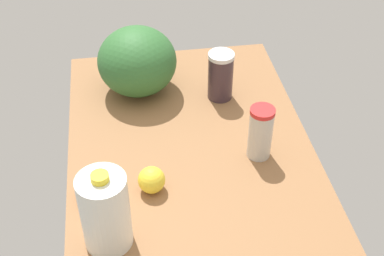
{
  "coord_description": "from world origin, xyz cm",
  "views": [
    {
      "loc": [
        120.6,
        -18.56,
        114.85
      ],
      "look_at": [
        0.0,
        0.0,
        13.0
      ],
      "focal_mm": 50.0,
      "sensor_mm": 36.0,
      "label": 1
    }
  ],
  "objects_px": {
    "shaker_bottle": "(221,76)",
    "orange_by_jug": "(91,188)",
    "tumbler_cup": "(260,132)",
    "milk_jug": "(105,212)",
    "watermelon": "(137,61)",
    "lemon_near_front": "(152,180)"
  },
  "relations": [
    {
      "from": "tumbler_cup",
      "to": "milk_jug",
      "type": "xyz_separation_m",
      "value": [
        0.26,
        -0.47,
        0.02
      ]
    },
    {
      "from": "shaker_bottle",
      "to": "milk_jug",
      "type": "relative_size",
      "value": 0.73
    },
    {
      "from": "shaker_bottle",
      "to": "tumbler_cup",
      "type": "bearing_deg",
      "value": 10.8
    },
    {
      "from": "tumbler_cup",
      "to": "watermelon",
      "type": "xyz_separation_m",
      "value": [
        -0.4,
        -0.34,
        0.03
      ]
    },
    {
      "from": "shaker_bottle",
      "to": "lemon_near_front",
      "type": "bearing_deg",
      "value": -33.93
    },
    {
      "from": "lemon_near_front",
      "to": "orange_by_jug",
      "type": "relative_size",
      "value": 0.97
    },
    {
      "from": "orange_by_jug",
      "to": "shaker_bottle",
      "type": "bearing_deg",
      "value": 133.3
    },
    {
      "from": "watermelon",
      "to": "lemon_near_front",
      "type": "distance_m",
      "value": 0.5
    },
    {
      "from": "lemon_near_front",
      "to": "orange_by_jug",
      "type": "xyz_separation_m",
      "value": [
        0.01,
        -0.17,
        0.0
      ]
    },
    {
      "from": "milk_jug",
      "to": "watermelon",
      "type": "bearing_deg",
      "value": 169.0
    },
    {
      "from": "shaker_bottle",
      "to": "milk_jug",
      "type": "height_order",
      "value": "milk_jug"
    },
    {
      "from": "watermelon",
      "to": "lemon_near_front",
      "type": "xyz_separation_m",
      "value": [
        0.5,
        -0.0,
        -0.08
      ]
    },
    {
      "from": "tumbler_cup",
      "to": "shaker_bottle",
      "type": "bearing_deg",
      "value": -169.2
    },
    {
      "from": "orange_by_jug",
      "to": "watermelon",
      "type": "bearing_deg",
      "value": 161.36
    },
    {
      "from": "tumbler_cup",
      "to": "orange_by_jug",
      "type": "bearing_deg",
      "value": -77.98
    },
    {
      "from": "tumbler_cup",
      "to": "milk_jug",
      "type": "bearing_deg",
      "value": -60.45
    },
    {
      "from": "lemon_near_front",
      "to": "tumbler_cup",
      "type": "bearing_deg",
      "value": 106.41
    },
    {
      "from": "shaker_bottle",
      "to": "orange_by_jug",
      "type": "xyz_separation_m",
      "value": [
        0.42,
        -0.45,
        -0.05
      ]
    },
    {
      "from": "orange_by_jug",
      "to": "lemon_near_front",
      "type": "bearing_deg",
      "value": 92.87
    },
    {
      "from": "shaker_bottle",
      "to": "milk_jug",
      "type": "distance_m",
      "value": 0.71
    },
    {
      "from": "shaker_bottle",
      "to": "orange_by_jug",
      "type": "relative_size",
      "value": 2.16
    },
    {
      "from": "tumbler_cup",
      "to": "lemon_near_front",
      "type": "height_order",
      "value": "tumbler_cup"
    }
  ]
}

